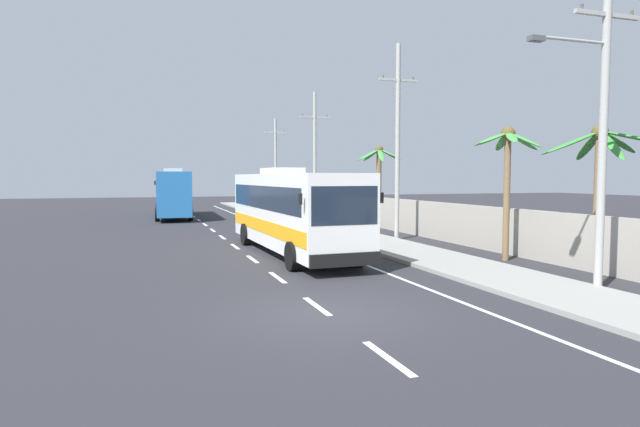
# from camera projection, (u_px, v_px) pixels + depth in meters

# --- Properties ---
(ground_plane) EXTENTS (160.00, 160.00, 0.00)m
(ground_plane) POSITION_uv_depth(u_px,v_px,m) (325.00, 312.00, 13.03)
(ground_plane) COLOR #28282D
(sidewalk_kerb) EXTENTS (3.20, 90.00, 0.14)m
(sidewalk_kerb) POSITION_uv_depth(u_px,v_px,m) (394.00, 247.00, 24.64)
(sidewalk_kerb) COLOR gray
(sidewalk_kerb) RESTS_ON ground
(lane_markings) EXTENTS (3.90, 71.00, 0.01)m
(lane_markings) POSITION_uv_depth(u_px,v_px,m) (278.00, 242.00, 27.33)
(lane_markings) COLOR white
(lane_markings) RESTS_ON ground
(boundary_wall) EXTENTS (0.24, 60.00, 1.97)m
(boundary_wall) POSITION_uv_depth(u_px,v_px,m) (424.00, 219.00, 29.57)
(boundary_wall) COLOR #9E998E
(boundary_wall) RESTS_ON ground
(coach_bus_foreground) EXTENTS (3.18, 11.96, 3.70)m
(coach_bus_foreground) POSITION_uv_depth(u_px,v_px,m) (291.00, 209.00, 22.97)
(coach_bus_foreground) COLOR white
(coach_bus_foreground) RESTS_ON ground
(coach_bus_far_lane) EXTENTS (3.15, 11.16, 3.96)m
(coach_bus_far_lane) POSITION_uv_depth(u_px,v_px,m) (173.00, 192.00, 43.10)
(coach_bus_far_lane) COLOR #2366A8
(coach_bus_far_lane) RESTS_ON ground
(motorcycle_beside_bus) EXTENTS (0.56, 1.96, 1.54)m
(motorcycle_beside_bus) POSITION_uv_depth(u_px,v_px,m) (297.00, 223.00, 31.24)
(motorcycle_beside_bus) COLOR black
(motorcycle_beside_bus) RESTS_ON ground
(utility_pole_nearest) EXTENTS (3.76, 0.24, 9.74)m
(utility_pole_nearest) POSITION_uv_depth(u_px,v_px,m) (601.00, 111.00, 15.21)
(utility_pole_nearest) COLOR #9E9E99
(utility_pole_nearest) RESTS_ON ground
(utility_pole_mid) EXTENTS (2.15, 0.24, 10.14)m
(utility_pole_mid) POSITION_uv_depth(u_px,v_px,m) (398.00, 139.00, 27.89)
(utility_pole_mid) COLOR #9E9E99
(utility_pole_mid) RESTS_ON ground
(utility_pole_far) EXTENTS (2.42, 0.24, 9.64)m
(utility_pole_far) POSITION_uv_depth(u_px,v_px,m) (315.00, 154.00, 40.44)
(utility_pole_far) COLOR #9E9E99
(utility_pole_far) RESTS_ON ground
(utility_pole_distant) EXTENTS (2.22, 0.24, 9.04)m
(utility_pole_distant) POSITION_uv_depth(u_px,v_px,m) (276.00, 163.00, 53.12)
(utility_pole_distant) COLOR #9E9E99
(utility_pole_distant) RESTS_ON ground
(palm_nearest) EXTENTS (3.16, 3.08, 5.37)m
(palm_nearest) POSITION_uv_depth(u_px,v_px,m) (379.00, 169.00, 35.52)
(palm_nearest) COLOR brown
(palm_nearest) RESTS_ON ground
(palm_second) EXTENTS (3.98, 3.59, 5.10)m
(palm_second) POSITION_uv_depth(u_px,v_px,m) (599.00, 163.00, 18.57)
(palm_second) COLOR brown
(palm_second) RESTS_ON ground
(palm_third) EXTENTS (2.76, 2.66, 5.25)m
(palm_third) POSITION_uv_depth(u_px,v_px,m) (507.00, 160.00, 20.91)
(palm_third) COLOR brown
(palm_third) RESTS_ON ground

